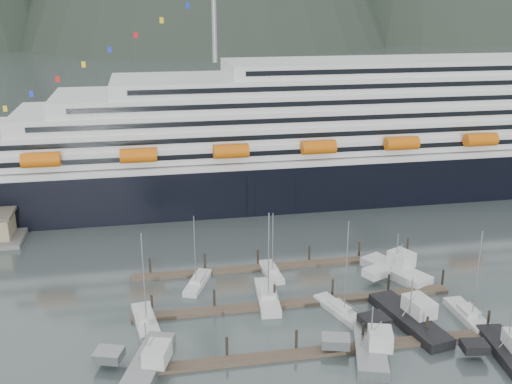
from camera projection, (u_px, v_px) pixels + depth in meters
ground at (334, 311)px, 86.96m from camera, size 1600.00×1600.00×0.00m
cruise_ship at (387, 139)px, 139.90m from camera, size 210.00×30.40×50.30m
dock_near at (321, 351)px, 76.69m from camera, size 48.18×2.28×3.20m
dock_mid at (296, 302)px, 88.84m from camera, size 48.18×2.28×3.20m
dock_far at (277, 266)px, 100.98m from camera, size 48.18×2.28×3.20m
sailboat_a at (146, 322)px, 83.28m from camera, size 4.07×9.93×14.55m
sailboat_b at (267, 297)px, 90.02m from camera, size 3.93×11.42×14.92m
sailboat_d at (340, 311)px, 86.26m from camera, size 5.40×10.40×14.97m
sailboat_e at (198, 283)px, 94.71m from camera, size 5.43×8.97×12.37m
sailboat_f at (271, 272)px, 98.32m from camera, size 2.89×8.30×11.44m
sailboat_h at (468, 316)px, 84.79m from camera, size 2.79×9.59×14.22m
trawler_a at (146, 363)px, 73.14m from camera, size 10.44×13.38×7.10m
trawler_b at (369, 348)px, 76.08m from camera, size 9.76×12.17×7.54m
trawler_c at (408, 318)px, 83.18m from camera, size 11.06×15.45×7.68m
trawler_d at (506, 350)px, 75.87m from camera, size 8.60×11.57×6.66m
trawler_e at (395, 270)px, 97.95m from camera, size 10.95×12.85×8.04m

